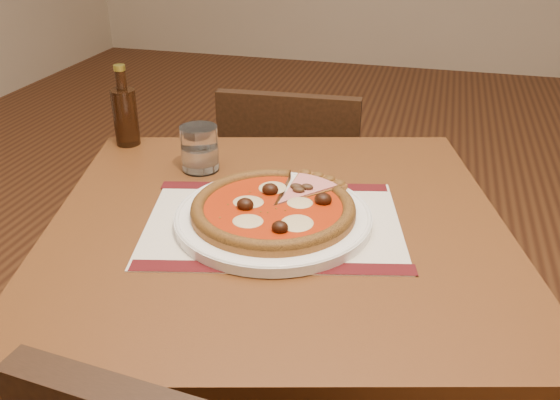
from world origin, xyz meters
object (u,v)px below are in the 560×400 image
(plate, at_px, (273,218))
(pizza, at_px, (273,208))
(water_glass, at_px, (200,149))
(table, at_px, (277,268))
(chair_far, at_px, (293,198))
(bottle, at_px, (125,114))

(plate, height_order, pizza, pizza)
(water_glass, bearing_deg, pizza, -40.72)
(pizza, bearing_deg, water_glass, 139.28)
(table, bearing_deg, plate, -105.02)
(plate, relative_size, water_glass, 3.64)
(pizza, bearing_deg, chair_far, 100.79)
(chair_far, bearing_deg, bottle, 48.57)
(table, relative_size, bottle, 5.34)
(table, distance_m, plate, 0.11)
(pizza, bearing_deg, table, 74.93)
(table, height_order, bottle, bottle)
(plate, distance_m, bottle, 0.51)
(water_glass, bearing_deg, chair_far, 79.90)
(table, relative_size, chair_far, 1.22)
(chair_far, height_order, bottle, bottle)
(pizza, xyz_separation_m, water_glass, (-0.21, 0.18, 0.02))
(bottle, bearing_deg, plate, -32.42)
(table, relative_size, pizza, 3.43)
(pizza, height_order, water_glass, water_glass)
(plate, bearing_deg, bottle, 147.58)
(chair_far, xyz_separation_m, plate, (0.12, -0.65, 0.30))
(plate, bearing_deg, water_glass, 139.30)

